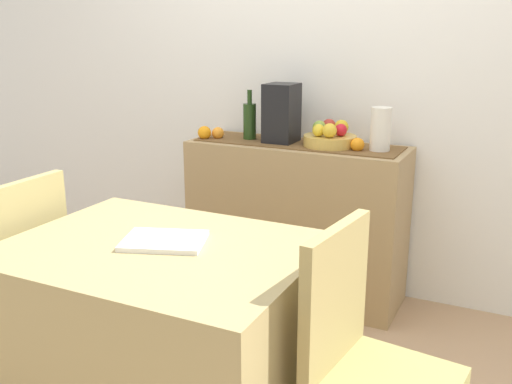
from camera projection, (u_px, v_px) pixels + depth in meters
The scene contains 20 objects.
ground_plane at pixel (221, 378), 2.52m from camera, with size 6.40×6.40×0.02m, color tan.
room_wall_rear at pixel (322, 51), 3.18m from camera, with size 6.40×0.06×2.70m, color white.
sideboard_console at pixel (296, 221), 3.21m from camera, with size 1.18×0.42×0.87m, color tan.
table_runner at pixel (297, 144), 3.10m from camera, with size 1.11×0.32×0.01m, color brown.
fruit_bowl at pixel (330, 141), 3.01m from camera, with size 0.28×0.28×0.06m, color gold.
apple_left at pixel (319, 130), 2.96m from camera, with size 0.06×0.06×0.06m, color gold.
apple_center at pixel (319, 127), 3.04m from camera, with size 0.07×0.07×0.07m, color #82A13E.
apple_front at pixel (341, 130), 2.97m from camera, with size 0.06×0.06×0.06m, color red.
apple_rear at pixel (341, 127), 3.03m from camera, with size 0.08×0.08×0.08m, color gold.
apple_right at pixel (330, 131), 2.93m from camera, with size 0.07×0.07×0.07m, color gold.
apple_upper at pixel (329, 126), 3.07m from camera, with size 0.07×0.07×0.07m, color #AC3126.
wine_bottle at pixel (250, 121), 3.19m from camera, with size 0.07×0.07×0.28m.
coffee_maker at pixel (282, 114), 3.09m from camera, with size 0.16×0.18×0.32m, color black.
ceramic_vase at pixel (381, 130), 2.88m from camera, with size 0.10×0.10×0.22m, color silver.
orange_loose_far at pixel (357, 145), 2.90m from camera, with size 0.07×0.07×0.07m, color orange.
orange_loose_near_bowl at pixel (204, 133), 3.22m from camera, with size 0.08×0.08×0.08m, color orange.
orange_loose_mid at pixel (218, 133), 3.23m from camera, with size 0.07×0.07×0.07m, color orange.
dining_table at pixel (164, 341), 2.10m from camera, with size 1.07×0.82×0.74m, color tan.
open_book at pixel (164, 241), 2.02m from camera, with size 0.28×0.21×0.02m, color white.
chair_near_window at pixel (10, 320), 2.46m from camera, with size 0.41×0.41×0.90m.
Camera 1 is at (1.11, -1.92, 1.46)m, focal length 40.41 mm.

